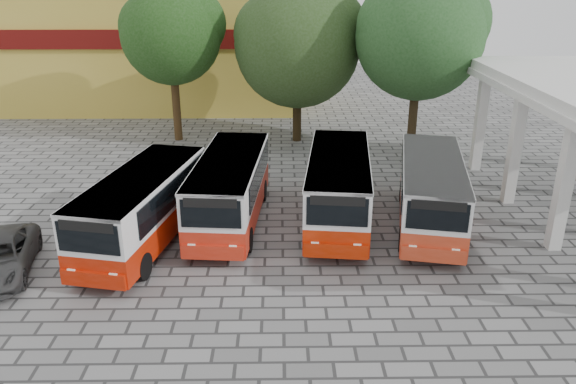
{
  "coord_description": "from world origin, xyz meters",
  "views": [
    {
      "loc": [
        -1.95,
        -16.09,
        9.35
      ],
      "look_at": [
        -1.66,
        3.67,
        1.5
      ],
      "focal_mm": 35.0,
      "sensor_mm": 36.0,
      "label": 1
    }
  ],
  "objects_px": {
    "bus_far_left": "(142,205)",
    "bus_centre_left": "(230,186)",
    "bus_centre_right": "(339,185)",
    "bus_far_right": "(431,189)"
  },
  "relations": [
    {
      "from": "bus_far_left",
      "to": "bus_centre_right",
      "type": "distance_m",
      "value": 7.43
    },
    {
      "from": "bus_far_left",
      "to": "bus_centre_right",
      "type": "relative_size",
      "value": 1.0
    },
    {
      "from": "bus_far_left",
      "to": "bus_centre_left",
      "type": "relative_size",
      "value": 1.02
    },
    {
      "from": "bus_far_left",
      "to": "bus_centre_left",
      "type": "bearing_deg",
      "value": 42.51
    },
    {
      "from": "bus_far_left",
      "to": "bus_far_right",
      "type": "distance_m",
      "value": 10.79
    },
    {
      "from": "bus_centre_left",
      "to": "bus_far_right",
      "type": "xyz_separation_m",
      "value": [
        7.72,
        -0.37,
        -0.01
      ]
    },
    {
      "from": "bus_centre_right",
      "to": "bus_far_left",
      "type": "bearing_deg",
      "value": -159.04
    },
    {
      "from": "bus_centre_left",
      "to": "bus_far_left",
      "type": "bearing_deg",
      "value": -144.42
    },
    {
      "from": "bus_centre_left",
      "to": "bus_centre_right",
      "type": "relative_size",
      "value": 0.98
    },
    {
      "from": "bus_far_left",
      "to": "bus_far_right",
      "type": "height_order",
      "value": "bus_far_left"
    }
  ]
}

